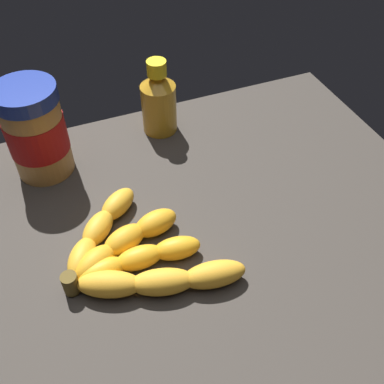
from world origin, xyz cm
name	(u,v)px	position (x,y,z in cm)	size (l,w,h in cm)	color
ground_plane	(191,235)	(0.00, 0.00, -1.72)	(74.94, 57.54, 3.44)	#38332D
banana_bunch	(133,255)	(9.03, 2.69, 1.63)	(21.90, 21.34, 3.38)	gold
peanut_butter_jar	(36,131)	(16.65, -19.79, 7.31)	(9.07, 9.07, 14.75)	#BF8442
honey_bottle	(159,101)	(-3.31, -22.67, 5.67)	(5.83, 5.83, 12.97)	gold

